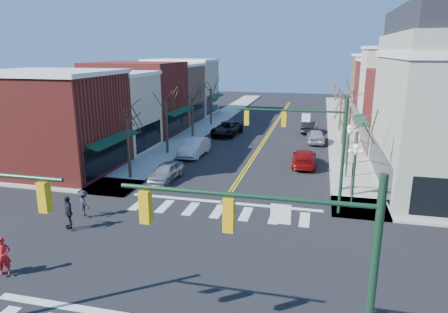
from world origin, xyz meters
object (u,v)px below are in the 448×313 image
Objects in this scene: lamppost_corner at (355,165)px; car_right_mid at (316,136)px; car_left_far at (227,129)px; car_right_far at (310,127)px; pedestrian_red_a at (3,256)px; lamppost_midblock at (348,142)px; car_left_near at (166,172)px; car_left_mid at (194,147)px; car_right_near at (304,158)px; pedestrian_dark_b at (84,203)px; pedestrian_dark_a at (68,212)px.

lamppost_corner reaches higher than car_right_mid.
car_left_far is (-13.00, 20.59, -2.16)m from lamppost_corner.
pedestrian_red_a is at bearing 77.58° from car_right_far.
lamppost_midblock is 12.82m from car_right_mid.
lamppost_midblock is at bearing 18.45° from car_left_near.
car_left_far is 32.53m from pedestrian_red_a.
car_left_mid is at bearing 94.59° from car_left_near.
car_left_near is at bearing 31.05° from car_right_near.
car_left_mid is at bearing 59.15° from car_right_far.
car_left_mid reaches higher than car_right_far.
pedestrian_red_a reaches higher than pedestrian_dark_b.
pedestrian_dark_b is at bearing 59.54° from pedestrian_red_a.
car_right_mid is at bearing 37.93° from car_left_mid.
car_left_far is at bearing 28.09° from car_right_far.
car_right_far is at bearing -80.25° from pedestrian_dark_b.
lamppost_corner is at bearing 104.05° from car_right_far.
car_right_mid is 1.02× the size of car_right_far.
car_left_mid is 15.84m from pedestrian_dark_b.
lamppost_midblock reaches higher than pedestrian_dark_b.
car_right_mid is at bearing -96.47° from car_right_near.
lamppost_corner reaches higher than car_right_near.
car_right_near is at bearing -4.67° from car_left_mid.
car_right_mid is (10.41, -1.72, -0.03)m from car_left_far.
pedestrian_dark_b reaches higher than car_left_far.
car_right_far is (-3.40, 24.46, -2.23)m from lamppost_corner.
lamppost_midblock is 2.31× the size of pedestrian_dark_a.
car_right_far is at bearing 38.83° from pedestrian_red_a.
car_right_near is (-3.40, 9.44, -2.23)m from lamppost_corner.
car_left_near is 2.32× the size of pedestrian_red_a.
car_right_near and car_right_far have the same top height.
car_right_near is at bearing 139.15° from lamppost_midblock.
car_left_far is 14.72m from car_right_near.
car_left_far is 3.06× the size of pedestrian_dark_a.
car_left_near is 19.50m from car_right_mid.
lamppost_midblock is 0.75× the size of car_left_far.
lamppost_corner reaches higher than pedestrian_dark_b.
lamppost_corner is 0.95× the size of car_right_mid.
lamppost_corner is at bearing -52.56° from car_left_far.
pedestrian_dark_a is at bearing -94.42° from car_left_mid.
lamppost_corner is at bearing -129.54° from pedestrian_dark_b.
car_right_near is at bearing 96.14° from car_right_far.
pedestrian_dark_a is 1.76m from pedestrian_dark_b.
car_left_near is 17.76m from car_left_far.
car_left_mid is at bearing 163.54° from lamppost_midblock.
car_right_far is at bearing 97.91° from lamppost_corner.
car_left_far is at bearing 129.00° from pedestrian_dark_a.
lamppost_midblock is at bearing 137.61° from car_right_near.
car_left_mid is 17.56m from pedestrian_dark_a.
lamppost_corner is at bearing -90.00° from lamppost_midblock.
pedestrian_red_a reaches higher than car_right_far.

